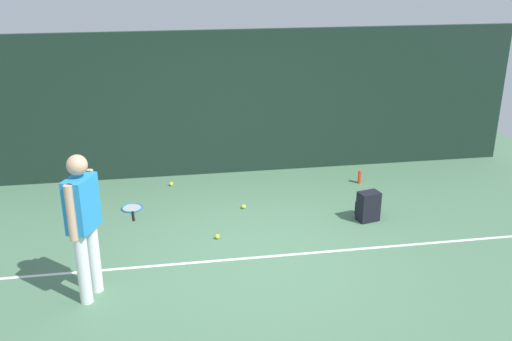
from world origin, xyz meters
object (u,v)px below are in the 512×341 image
(tennis_player, at_px, (83,219))
(tennis_ball_mid_court, at_px, (171,184))
(tennis_ball_by_fence, at_px, (217,237))
(tennis_ball_near_player, at_px, (244,207))
(tennis_racket, at_px, (132,209))
(water_bottle, at_px, (360,177))
(backpack, at_px, (368,206))

(tennis_player, distance_m, tennis_ball_mid_court, 3.43)
(tennis_ball_by_fence, bearing_deg, tennis_ball_near_player, 61.52)
(tennis_racket, height_order, tennis_ball_mid_court, tennis_ball_mid_court)
(tennis_ball_near_player, bearing_deg, tennis_ball_mid_court, 134.24)
(tennis_ball_by_fence, bearing_deg, tennis_player, -143.42)
(tennis_player, xyz_separation_m, tennis_ball_near_player, (2.04, 2.06, -0.93))
(tennis_racket, distance_m, water_bottle, 3.78)
(backpack, relative_size, tennis_ball_mid_court, 6.67)
(backpack, xyz_separation_m, tennis_ball_mid_court, (-2.78, 1.77, -0.18))
(tennis_racket, relative_size, tennis_ball_near_player, 9.49)
(tennis_ball_near_player, bearing_deg, water_bottle, 18.49)
(tennis_ball_mid_court, bearing_deg, tennis_player, -107.20)
(tennis_player, relative_size, backpack, 3.86)
(backpack, bearing_deg, tennis_ball_by_fence, -7.18)
(tennis_player, bearing_deg, tennis_ball_by_fence, -30.63)
(tennis_ball_mid_court, bearing_deg, water_bottle, -7.20)
(tennis_racket, relative_size, tennis_ball_mid_court, 9.49)
(tennis_player, distance_m, backpack, 4.07)
(tennis_ball_near_player, height_order, tennis_ball_mid_court, same)
(tennis_racket, bearing_deg, tennis_ball_mid_court, -41.31)
(tennis_racket, bearing_deg, backpack, -110.64)
(tennis_player, height_order, tennis_ball_by_fence, tennis_player)
(tennis_racket, xyz_separation_m, tennis_ball_by_fence, (1.18, -1.16, 0.02))
(tennis_ball_by_fence, relative_size, tennis_ball_mid_court, 1.00)
(tennis_player, relative_size, tennis_ball_by_fence, 25.76)
(tennis_racket, distance_m, backpack, 3.52)
(tennis_ball_by_fence, relative_size, water_bottle, 0.30)
(tennis_ball_mid_court, height_order, water_bottle, water_bottle)
(tennis_racket, bearing_deg, tennis_ball_near_player, -103.82)
(tennis_racket, height_order, tennis_ball_near_player, tennis_ball_near_player)
(tennis_ball_mid_court, bearing_deg, tennis_ball_near_player, -45.76)
(tennis_player, bearing_deg, tennis_ball_near_player, -21.94)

